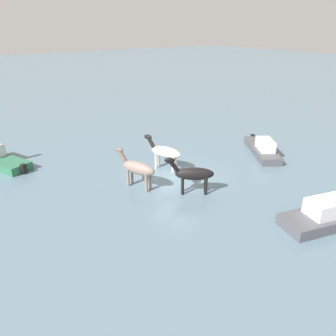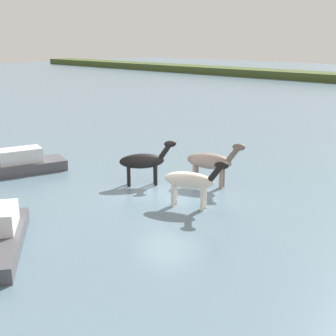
{
  "view_description": "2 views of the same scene",
  "coord_description": "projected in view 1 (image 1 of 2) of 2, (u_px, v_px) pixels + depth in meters",
  "views": [
    {
      "loc": [
        -12.98,
        10.7,
        8.1
      ],
      "look_at": [
        -0.02,
        0.66,
        0.88
      ],
      "focal_mm": 34.74,
      "sensor_mm": 36.0,
      "label": 1
    },
    {
      "loc": [
        12.29,
        -13.12,
        6.44
      ],
      "look_at": [
        -0.81,
        0.95,
        0.87
      ],
      "focal_mm": 48.45,
      "sensor_mm": 36.0,
      "label": 2
    }
  ],
  "objects": [
    {
      "name": "horse_gray_outer",
      "position": [
        137.0,
        168.0,
        17.28
      ],
      "size": [
        2.65,
        1.23,
        2.07
      ],
      "rotation": [
        0.0,
        0.0,
        0.32
      ],
      "color": "gray",
      "rests_on": "ground_plane"
    },
    {
      "name": "ground_plane",
      "position": [
        177.0,
        179.0,
        18.65
      ],
      "size": [
        195.19,
        195.19,
        0.0
      ],
      "primitive_type": "plane",
      "color": "slate"
    },
    {
      "name": "boat_skiff_near",
      "position": [
        262.0,
        150.0,
        22.17
      ],
      "size": [
        4.5,
        3.77,
        1.34
      ],
      "rotation": [
        0.0,
        0.0,
        2.51
      ],
      "color": "#4C4C51",
      "rests_on": "ground_plane"
    },
    {
      "name": "horse_mid_herd",
      "position": [
        164.0,
        152.0,
        19.56
      ],
      "size": [
        2.53,
        1.3,
        2.0
      ],
      "rotation": [
        0.0,
        0.0,
        0.37
      ],
      "color": "silver",
      "rests_on": "ground_plane"
    },
    {
      "name": "horse_pinto_flank",
      "position": [
        193.0,
        174.0,
        16.67
      ],
      "size": [
        1.92,
        2.26,
        2.0
      ],
      "rotation": [
        0.0,
        0.0,
        0.9
      ],
      "color": "black",
      "rests_on": "ground_plane"
    }
  ]
}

